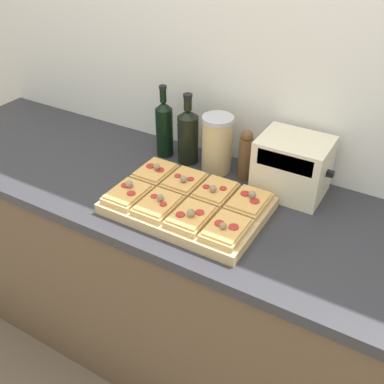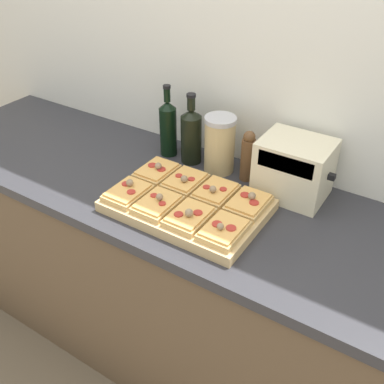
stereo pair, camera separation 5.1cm
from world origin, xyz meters
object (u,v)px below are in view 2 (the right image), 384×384
object	(u,v)px
grain_jar_tall	(220,144)
toaster_oven	(294,168)
cutting_board	(187,205)
wine_bottle	(191,135)
olive_oil_bottle	(168,127)
pepper_mill	(248,156)

from	to	relation	value
grain_jar_tall	toaster_oven	xyz separation A→B (m)	(0.30, -0.00, -0.01)
cutting_board	wine_bottle	size ratio (longest dim) A/B	1.83
wine_bottle	toaster_oven	xyz separation A→B (m)	(0.43, -0.00, -0.01)
olive_oil_bottle	toaster_oven	world-z (taller)	olive_oil_bottle
olive_oil_bottle	grain_jar_tall	bearing A→B (deg)	0.00
grain_jar_tall	toaster_oven	distance (m)	0.30
cutting_board	grain_jar_tall	size ratio (longest dim) A/B	2.33
olive_oil_bottle	pepper_mill	size ratio (longest dim) A/B	1.49
olive_oil_bottle	pepper_mill	bearing A→B (deg)	0.00
olive_oil_bottle	toaster_oven	size ratio (longest dim) A/B	1.12
toaster_oven	wine_bottle	bearing A→B (deg)	179.56
wine_bottle	grain_jar_tall	world-z (taller)	wine_bottle
grain_jar_tall	wine_bottle	bearing A→B (deg)	180.00
olive_oil_bottle	grain_jar_tall	xyz separation A→B (m)	(0.24, 0.00, -0.01)
wine_bottle	pepper_mill	world-z (taller)	wine_bottle
grain_jar_tall	toaster_oven	bearing A→B (deg)	-0.62
olive_oil_bottle	toaster_oven	bearing A→B (deg)	-0.35
wine_bottle	toaster_oven	bearing A→B (deg)	-0.44
cutting_board	wine_bottle	distance (m)	0.35
cutting_board	olive_oil_bottle	bearing A→B (deg)	134.17
cutting_board	wine_bottle	world-z (taller)	wine_bottle
wine_bottle	pepper_mill	xyz separation A→B (m)	(0.25, -0.00, -0.02)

